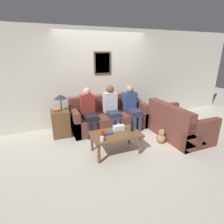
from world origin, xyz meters
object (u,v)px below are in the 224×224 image
(person_right, at_px, (132,106))
(wine_bottle, at_px, (132,126))
(coffee_table, at_px, (116,136))
(person_left, at_px, (89,110))
(person_middle, at_px, (112,107))
(couch_main, at_px, (109,117))
(teddy_bear, at_px, (161,137))
(couch_side, at_px, (178,125))
(drinking_glass, at_px, (102,139))

(person_right, bearing_deg, wine_bottle, -117.09)
(coffee_table, relative_size, person_left, 0.86)
(wine_bottle, distance_m, person_right, 1.21)
(person_right, bearing_deg, person_middle, 176.90)
(couch_main, xyz_separation_m, person_left, (-0.59, -0.17, 0.33))
(coffee_table, relative_size, wine_bottle, 3.54)
(wine_bottle, bearing_deg, coffee_table, 178.75)
(couch_main, xyz_separation_m, teddy_bear, (0.80, -1.30, -0.15))
(person_middle, bearing_deg, wine_bottle, -88.73)
(person_middle, bearing_deg, person_left, 179.16)
(couch_side, xyz_separation_m, person_middle, (-1.34, 1.00, 0.34))
(drinking_glass, bearing_deg, teddy_bear, 7.51)
(coffee_table, distance_m, person_left, 1.16)
(teddy_bear, bearing_deg, person_middle, 124.98)
(person_left, bearing_deg, person_right, -1.94)
(coffee_table, xyz_separation_m, person_right, (0.91, 1.07, 0.24))
(couch_main, xyz_separation_m, coffee_table, (-0.32, -1.28, 0.08))
(couch_main, xyz_separation_m, person_middle, (0.02, -0.18, 0.34))
(wine_bottle, relative_size, person_right, 0.25)
(person_middle, bearing_deg, teddy_bear, -55.02)
(couch_side, bearing_deg, person_left, 62.73)
(drinking_glass, bearing_deg, couch_side, 8.81)
(person_right, relative_size, teddy_bear, 3.41)
(couch_side, relative_size, teddy_bear, 4.25)
(drinking_glass, bearing_deg, coffee_table, 30.80)
(couch_main, xyz_separation_m, drinking_glass, (-0.68, -1.49, 0.18))
(coffee_table, bearing_deg, drinking_glass, -149.20)
(person_right, height_order, teddy_bear, person_right)
(couch_main, relative_size, person_right, 1.76)
(couch_side, height_order, person_middle, person_middle)
(couch_main, relative_size, person_middle, 1.70)
(person_right, bearing_deg, coffee_table, -130.56)
(person_right, bearing_deg, couch_side, -51.36)
(coffee_table, bearing_deg, teddy_bear, -1.04)
(couch_side, distance_m, coffee_table, 1.69)
(couch_side, bearing_deg, person_middle, 53.48)
(person_middle, bearing_deg, couch_main, 95.61)
(drinking_glass, bearing_deg, wine_bottle, 16.00)
(couch_main, distance_m, coffee_table, 1.32)
(person_left, distance_m, person_middle, 0.60)
(couch_side, xyz_separation_m, drinking_glass, (-2.04, -0.32, 0.18))
(coffee_table, relative_size, person_right, 0.87)
(person_middle, bearing_deg, person_right, -3.10)
(couch_main, distance_m, drinking_glass, 1.65)
(couch_side, relative_size, person_middle, 1.21)
(person_left, relative_size, person_middle, 0.98)
(couch_main, relative_size, teddy_bear, 6.00)
(wine_bottle, distance_m, person_left, 1.28)
(person_left, xyz_separation_m, person_right, (1.18, -0.04, -0.01))
(couch_side, bearing_deg, teddy_bear, 102.17)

